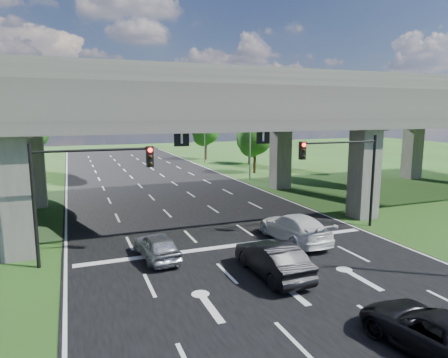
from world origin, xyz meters
TOP-DOWN VIEW (x-y plane):
  - ground at (0.00, 0.00)m, footprint 160.00×160.00m
  - road at (0.00, 10.00)m, footprint 18.00×120.00m
  - overpass at (0.00, 12.00)m, footprint 80.00×15.00m
  - signal_right at (7.82, 3.94)m, footprint 5.76×0.54m
  - signal_left at (-7.82, 3.94)m, footprint 5.76×0.54m
  - streetlight_far at (10.10, 24.00)m, footprint 3.38×0.25m
  - streetlight_beyond at (10.10, 40.00)m, footprint 3.38×0.25m
  - tree_left_near at (-13.95, 26.00)m, footprint 4.50×4.50m
  - tree_left_far at (-12.95, 42.00)m, footprint 4.80×4.80m
  - tree_right_near at (13.05, 28.00)m, footprint 4.20×4.20m
  - tree_right_mid at (16.05, 36.00)m, footprint 3.91×3.90m
  - tree_right_far at (12.05, 44.00)m, footprint 4.50×4.50m
  - car_silver at (-4.43, 3.00)m, footprint 1.97×4.13m
  - car_dark at (0.05, -0.99)m, footprint 1.75×4.84m
  - car_white at (3.59, 3.00)m, footprint 2.41×5.53m
  - car_trailing at (1.90, -8.07)m, footprint 2.82×5.06m

SIDE VIEW (x-z plane):
  - ground at x=0.00m, z-range 0.00..0.00m
  - road at x=0.00m, z-range 0.00..0.03m
  - car_trailing at x=1.90m, z-range 0.03..1.37m
  - car_silver at x=-4.43m, z-range 0.03..1.39m
  - car_white at x=3.59m, z-range 0.03..1.61m
  - car_dark at x=0.05m, z-range 0.03..1.62m
  - tree_right_mid at x=16.05m, z-range 0.79..7.55m
  - signal_right at x=7.82m, z-range 1.19..7.19m
  - signal_left at x=-7.82m, z-range 1.19..7.19m
  - tree_right_near at x=13.05m, z-range 0.86..8.14m
  - tree_left_near at x=-13.95m, z-range 0.92..8.72m
  - tree_right_far at x=12.05m, z-range 0.92..8.72m
  - tree_left_far at x=-12.95m, z-range 0.98..9.30m
  - streetlight_far at x=10.10m, z-range 0.85..10.85m
  - streetlight_beyond at x=10.10m, z-range 0.85..10.85m
  - overpass at x=0.00m, z-range 2.92..12.92m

